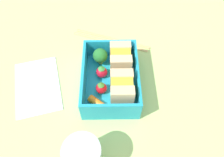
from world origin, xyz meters
TOP-DOWN VIEW (x-y plane):
  - ground_plane at (0.00, 0.00)cm, footprint 120.00×120.00cm
  - bento_tray at (0.00, 0.00)cm, footprint 17.16×12.15cm
  - bento_rim at (0.00, 0.00)cm, footprint 17.16×12.15cm
  - sandwich_left at (-3.84, 2.33)cm, footprint 6.13×4.66cm
  - sandwich_center_left at (3.84, 2.33)cm, footprint 6.13×4.66cm
  - broccoli_floret at (-5.74, -2.29)cm, footprint 3.43×3.43cm
  - strawberry_left at (-1.94, -1.94)cm, footprint 2.57×2.57cm
  - strawberry_far_left at (2.30, -1.98)cm, footprint 2.43×2.43cm
  - carrot_stick_far_left at (5.64, -2.88)cm, footprint 3.67×4.04cm
  - chopstick_pair at (-14.14, 0.47)cm, footprint 8.72×20.07cm
  - drinking_glass at (17.21, -4.77)cm, footprint 6.43×6.43cm
  - folded_napkin at (0.03, -16.83)cm, footprint 17.19×13.30cm

SIDE VIEW (x-z plane):
  - ground_plane at x=0.00cm, z-range -2.00..0.00cm
  - folded_napkin at x=0.03cm, z-range 0.00..0.40cm
  - chopstick_pair at x=-14.14cm, z-range 0.00..0.70cm
  - bento_tray at x=0.00cm, z-range 0.00..1.20cm
  - carrot_stick_far_left at x=5.64cm, z-range 1.20..2.79cm
  - strawberry_far_left at x=2.30cm, z-range 1.02..4.06cm
  - strawberry_left at x=-1.94cm, z-range 1.02..4.19cm
  - bento_rim at x=0.00cm, z-range 1.20..5.99cm
  - broccoli_floret at x=-5.74cm, z-range 1.58..5.91cm
  - drinking_glass at x=17.21cm, z-range 0.00..7.98cm
  - sandwich_left at x=-3.84cm, z-range 1.20..7.43cm
  - sandwich_center_left at x=3.84cm, z-range 1.20..7.43cm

